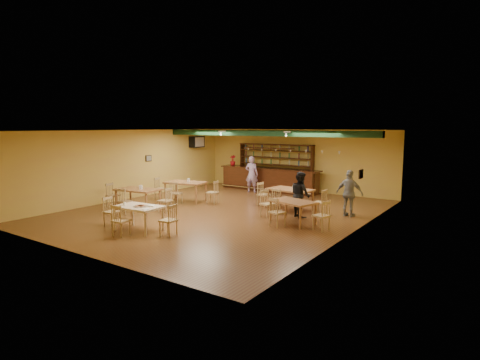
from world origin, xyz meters
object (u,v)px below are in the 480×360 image
Objects in this scene: dining_table_b at (290,200)px; near_table at (139,218)px; patron_right_a at (300,194)px; bar_counter at (269,179)px; dining_table_c at (138,199)px; dining_table_d at (293,212)px; patron_bar at (252,174)px; dining_table_a at (186,191)px.

near_table is (-2.44, -5.27, -0.03)m from dining_table_b.
patron_right_a reaches higher than dining_table_b.
dining_table_c is at bearing -105.37° from bar_counter.
dining_table_d is at bearing -52.95° from bar_counter.
dining_table_c reaches higher than near_table.
patron_bar reaches higher than near_table.
patron_right_a is (5.32, 0.05, 0.39)m from dining_table_a.
dining_table_b is at bearing 135.65° from dining_table_d.
near_table is at bearing -86.46° from bar_counter.
bar_counter is 4.62m from dining_table_a.
dining_table_c is at bearing -108.31° from dining_table_a.
bar_counter is 3.70× the size of near_table.
patron_bar is (-3.46, 2.67, 0.46)m from dining_table_b.
dining_table_c is 5.98m from dining_table_d.
patron_bar is 5.49m from patron_right_a.
dining_table_c is at bearing -149.90° from dining_table_d.
bar_counter is at bearing 89.19° from near_table.
dining_table_c is at bearing 134.62° from near_table.
patron_bar is (1.06, 3.53, 0.46)m from dining_table_a.
dining_table_a is 1.03× the size of patron_right_a.
patron_right_a is at bearing -38.47° from dining_table_b.
patron_bar reaches higher than dining_table_d.
patron_bar is at bearing 62.25° from dining_table_a.
dining_table_a is 1.16× the size of near_table.
dining_table_a reaches higher than dining_table_c.
dining_table_c is 0.92× the size of patron_bar.
near_table is at bearing -118.10° from dining_table_d.
dining_table_a is 0.95× the size of patron_bar.
dining_table_b is 5.80m from near_table.
patron_bar is 1.09× the size of patron_right_a.
bar_counter is 8.78m from near_table.
dining_table_c is at bearing 60.15° from patron_right_a.
dining_table_d is at bearing 5.61° from dining_table_c.
dining_table_d is at bearing 122.95° from patron_bar.
dining_table_d is at bearing 41.30° from near_table.
dining_table_c is 6.12m from patron_right_a.
patron_bar is at bearing 148.81° from dining_table_b.
dining_table_d is at bearing 138.39° from patron_right_a.
dining_table_d is at bearing -20.37° from dining_table_a.
patron_right_a reaches higher than bar_counter.
dining_table_c is at bearing -139.93° from dining_table_b.
patron_right_a is (0.80, -0.80, 0.39)m from dining_table_b.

